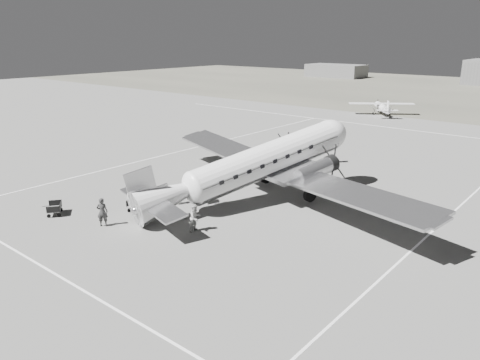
# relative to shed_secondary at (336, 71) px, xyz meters

# --- Properties ---
(ground) EXTENTS (260.00, 260.00, 0.00)m
(ground) POSITION_rel_shed_secondary_xyz_m (55.00, -115.00, -2.00)
(ground) COLOR slate
(ground) RESTS_ON ground
(taxi_line_near) EXTENTS (60.00, 0.15, 0.01)m
(taxi_line_near) POSITION_rel_shed_secondary_xyz_m (55.00, -129.00, -1.99)
(taxi_line_near) COLOR white
(taxi_line_near) RESTS_ON ground
(taxi_line_right) EXTENTS (0.15, 80.00, 0.01)m
(taxi_line_right) POSITION_rel_shed_secondary_xyz_m (67.00, -115.00, -1.99)
(taxi_line_right) COLOR white
(taxi_line_right) RESTS_ON ground
(taxi_line_left) EXTENTS (0.15, 60.00, 0.01)m
(taxi_line_left) POSITION_rel_shed_secondary_xyz_m (37.00, -105.00, -1.99)
(taxi_line_left) COLOR white
(taxi_line_left) RESTS_ON ground
(taxi_line_horizon) EXTENTS (90.00, 0.15, 0.01)m
(taxi_line_horizon) POSITION_rel_shed_secondary_xyz_m (55.00, -75.00, -1.99)
(taxi_line_horizon) COLOR white
(taxi_line_horizon) RESTS_ON ground
(shed_secondary) EXTENTS (18.00, 10.00, 4.00)m
(shed_secondary) POSITION_rel_shed_secondary_xyz_m (0.00, 0.00, 0.00)
(shed_secondary) COLOR #5F5F5F
(shed_secondary) RESTS_ON ground
(dc3_airliner) EXTENTS (34.68, 28.61, 5.70)m
(dc3_airliner) POSITION_rel_shed_secondary_xyz_m (54.05, -112.35, 0.85)
(dc3_airliner) COLOR #ADADB0
(dc3_airliner) RESTS_ON ground
(light_plane_left) EXTENTS (13.84, 13.37, 2.23)m
(light_plane_left) POSITION_rel_shed_secondary_xyz_m (43.97, -65.01, -0.88)
(light_plane_left) COLOR white
(light_plane_left) RESTS_ON ground
(baggage_cart_near) EXTENTS (1.74, 1.36, 0.89)m
(baggage_cart_near) POSITION_rel_shed_secondary_xyz_m (48.82, -119.96, -1.55)
(baggage_cart_near) COLOR #5F5F5F
(baggage_cart_near) RESTS_ON ground
(baggage_cart_far) EXTENTS (1.92, 1.82, 0.89)m
(baggage_cart_far) POSITION_rel_shed_secondary_xyz_m (44.49, -124.21, -1.56)
(baggage_cart_far) COLOR #5F5F5F
(baggage_cart_far) RESTS_ON ground
(ground_crew) EXTENTS (0.88, 0.87, 2.05)m
(ground_crew) POSITION_rel_shed_secondary_xyz_m (49.10, -123.22, -0.98)
(ground_crew) COLOR #2A2A2A
(ground_crew) RESTS_ON ground
(ramp_agent) EXTENTS (0.75, 0.95, 1.91)m
(ramp_agent) POSITION_rel_shed_secondary_xyz_m (54.67, -119.79, -1.05)
(ramp_agent) COLOR #AFAEAC
(ramp_agent) RESTS_ON ground
(passenger) EXTENTS (0.63, 0.85, 1.59)m
(passenger) POSITION_rel_shed_secondary_xyz_m (49.76, -116.87, -1.20)
(passenger) COLOR beige
(passenger) RESTS_ON ground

